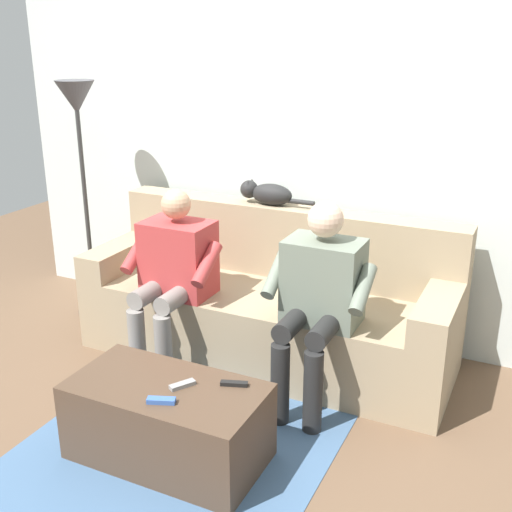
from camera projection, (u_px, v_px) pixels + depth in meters
ground_plane at (212, 412)px, 3.40m from camera, size 8.00×8.00×0.00m
back_wall at (302, 146)px, 4.03m from camera, size 4.33×0.06×2.49m
couch at (270, 306)px, 3.93m from camera, size 2.27×0.80×0.90m
coffee_table at (168, 422)px, 2.99m from camera, size 0.92×0.48×0.39m
person_left_seated at (319, 293)px, 3.32m from camera, size 0.56×0.54×1.12m
person_right_seated at (173, 269)px, 3.70m from camera, size 0.56×0.52×1.09m
cat_on_backrest at (267, 193)px, 3.98m from camera, size 0.50×0.14×0.15m
remote_blue at (161, 401)px, 2.78m from camera, size 0.13×0.08×0.02m
remote_black at (234, 384)px, 2.92m from camera, size 0.13×0.07×0.02m
remote_gray at (182, 385)px, 2.91m from camera, size 0.10×0.12×0.02m
floor_rug at (185, 439)px, 3.17m from camera, size 1.45×1.74×0.01m
floor_lamp at (78, 123)px, 4.17m from camera, size 0.26×0.26×1.64m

